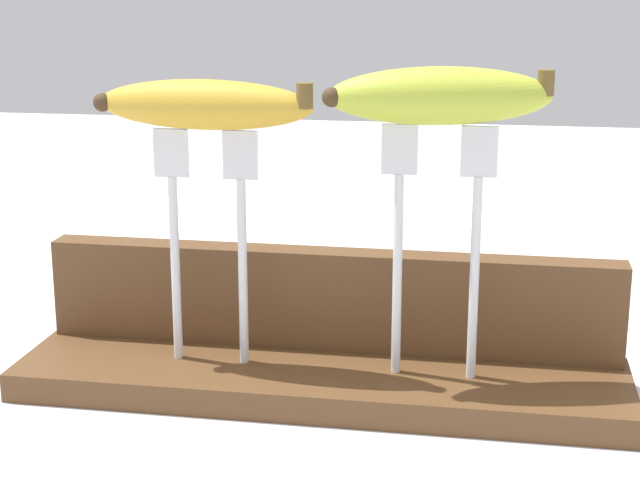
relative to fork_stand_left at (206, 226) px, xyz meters
name	(u,v)px	position (x,y,z in m)	size (l,w,h in m)	color
ground_plane	(320,393)	(0.09, 0.00, -0.13)	(3.00, 3.00, 0.00)	silver
wooden_board	(320,380)	(0.09, 0.00, -0.12)	(0.47, 0.12, 0.02)	brown
board_backstop	(330,299)	(0.09, 0.05, -0.07)	(0.46, 0.03, 0.08)	brown
fork_stand_left	(206,226)	(0.00, 0.00, 0.00)	(0.08, 0.01, 0.18)	silver
fork_stand_right	(437,230)	(0.17, 0.00, 0.00)	(0.08, 0.01, 0.19)	silver
banana_raised_left	(203,105)	(0.00, 0.00, 0.09)	(0.17, 0.05, 0.04)	gold
banana_raised_right	(441,96)	(0.17, 0.00, 0.10)	(0.17, 0.08, 0.04)	#B2C138
fork_fallen_near	(301,328)	(0.04, 0.14, -0.13)	(0.16, 0.08, 0.01)	silver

